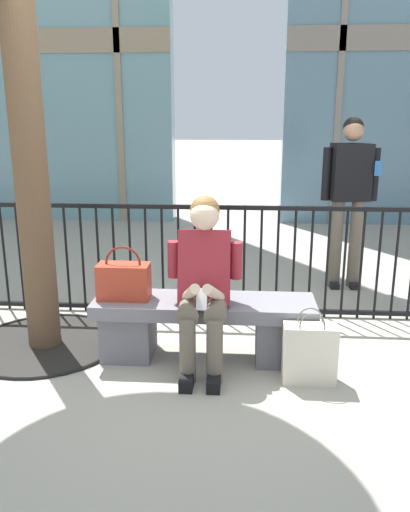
{
  "coord_description": "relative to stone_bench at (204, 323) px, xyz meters",
  "views": [
    {
      "loc": [
        0.27,
        -3.59,
        1.77
      ],
      "look_at": [
        0.0,
        0.1,
        0.75
      ],
      "focal_mm": 37.19,
      "sensor_mm": 36.0,
      "label": 1
    }
  ],
  "objects": [
    {
      "name": "shopping_bag",
      "position": [
        0.73,
        -0.32,
        -0.06
      ],
      "size": [
        0.35,
        0.16,
        0.51
      ],
      "color": "beige",
      "rests_on": "ground"
    },
    {
      "name": "seated_person_with_phone",
      "position": [
        0.01,
        -0.13,
        0.38
      ],
      "size": [
        0.52,
        0.66,
        1.21
      ],
      "color": "#6B6051",
      "rests_on": "ground"
    },
    {
      "name": "ground_plane",
      "position": [
        0.0,
        0.0,
        -0.27
      ],
      "size": [
        60.0,
        60.0,
        0.0
      ],
      "primitive_type": "plane",
      "color": "#A8A091"
    },
    {
      "name": "stone_bench",
      "position": [
        0.0,
        0.0,
        0.0
      ],
      "size": [
        1.6,
        0.44,
        0.45
      ],
      "color": "slate",
      "rests_on": "ground"
    },
    {
      "name": "plaza_railing",
      "position": [
        -0.0,
        0.86,
        0.23
      ],
      "size": [
        8.64,
        0.04,
        0.99
      ],
      "color": "black",
      "rests_on": "ground"
    },
    {
      "name": "bystander_at_railing",
      "position": [
        1.32,
        1.76,
        0.73
      ],
      "size": [
        0.55,
        0.29,
        1.71
      ],
      "color": "#6B6051",
      "rests_on": "ground"
    },
    {
      "name": "handbag_on_bench",
      "position": [
        -0.58,
        -0.01,
        0.32
      ],
      "size": [
        0.37,
        0.19,
        0.39
      ],
      "color": "#B23823",
      "rests_on": "stone_bench"
    }
  ]
}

